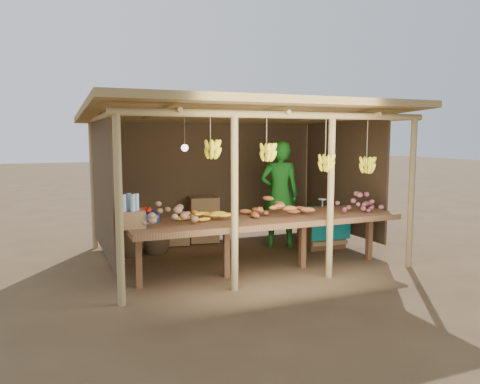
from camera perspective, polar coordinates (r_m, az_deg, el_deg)
name	(u,v)px	position (r m, az deg, el deg)	size (l,w,h in m)	color
ground	(240,256)	(7.62, 0.00, -7.86)	(60.00, 60.00, 0.00)	brown
stall_structure	(243,138)	(7.32, 0.35, 6.65)	(4.70, 3.50, 2.43)	#A58A55
counter	(266,221)	(6.61, 3.18, -3.58)	(3.90, 1.05, 0.80)	brown
potato_heap	(168,210)	(6.15, -8.76, -2.14)	(0.93, 0.56, 0.36)	#97704E
sweet_potato_heap	(279,203)	(6.78, 4.72, -1.30)	(0.88, 0.53, 0.35)	#BB6230
onion_heap	(360,200)	(7.27, 14.44, -0.93)	(0.81, 0.49, 0.36)	#AC535F
banana_pile	(208,207)	(6.34, -3.88, -1.88)	(0.64, 0.38, 0.35)	yellow
tomato_basin	(146,216)	(6.34, -11.41, -2.88)	(0.37, 0.37, 0.19)	navy
bottle_box	(130,215)	(5.95, -13.27, -2.72)	(0.35, 0.28, 0.43)	olive
vendor	(280,194)	(8.15, 4.84, -0.29)	(0.68, 0.44, 1.85)	#176919
tarp_crate	(321,227)	(8.32, 9.87, -4.17)	(0.78, 0.69, 0.88)	brown
carton_stack	(194,224)	(8.51, -5.60, -3.85)	(1.12, 0.48, 0.82)	olive
burlap_sacks	(143,238)	(7.84, -11.77, -5.55)	(0.88, 0.46, 0.63)	#4A3722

